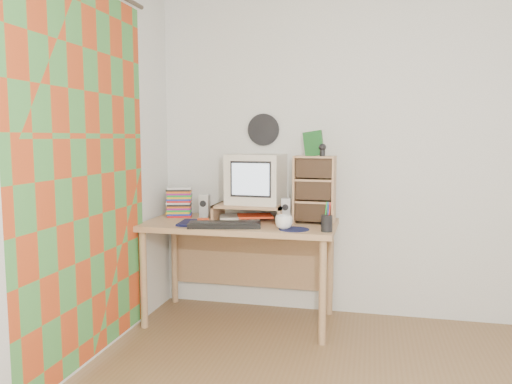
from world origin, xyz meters
The scene contains 20 objects.
back_wall centered at (0.00, 1.75, 1.25)m, with size 3.50×3.50×0.00m, color white.
left_wall centered at (-1.75, 0.00, 1.25)m, with size 3.50×3.50×0.00m, color white.
curtain centered at (-1.71, 0.48, 1.15)m, with size 2.20×2.20×0.00m, color #BF441B.
wall_disc centered at (-0.93, 1.73, 1.43)m, with size 0.25×0.25×0.02m, color black.
desk centered at (-1.03, 1.44, 0.62)m, with size 1.40×0.70×0.75m.
monitor_riser centered at (-0.98, 1.48, 0.84)m, with size 0.52×0.30×0.12m.
crt_monitor centered at (-0.95, 1.53, 1.06)m, with size 0.39×0.39×0.37m, color silver.
speaker_left centered at (-1.32, 1.45, 0.85)m, with size 0.07×0.07×0.19m, color silver.
speaker_right centered at (-0.70, 1.45, 0.84)m, with size 0.07×0.07×0.18m, color silver.
keyboard centered at (-1.08, 1.16, 0.77)m, with size 0.50×0.17×0.03m, color black.
dvd_stack centered at (-1.56, 1.52, 0.88)m, with size 0.18×0.13×0.26m, color brown, non-canonical shape.
cd_rack centered at (-0.49, 1.47, 0.99)m, with size 0.29×0.16×0.49m, color tan.
mug centered at (-0.67, 1.18, 0.80)m, with size 0.12×0.12×0.09m, color white.
diary centered at (-1.43, 1.21, 0.77)m, with size 0.22×0.17×0.04m, color #0E1036.
mousepad centered at (-0.60, 1.17, 0.75)m, with size 0.21×0.21×0.00m, color black.
pen_cup centered at (-0.38, 1.16, 0.83)m, with size 0.08×0.08×0.15m, color black, non-canonical shape.
papers centered at (-1.02, 1.49, 0.77)m, with size 0.29×0.22×0.04m, color beige, non-canonical shape.
red_box centered at (-1.27, 1.25, 0.77)m, with size 0.08×0.05×0.04m, color red.
game_box centered at (-0.50, 1.46, 1.33)m, with size 0.14×0.03×0.18m, color #185621.
webcam centered at (-0.44, 1.43, 1.28)m, with size 0.05×0.05×0.09m, color black, non-canonical shape.
Camera 1 is at (-0.09, -2.12, 1.37)m, focal length 35.00 mm.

